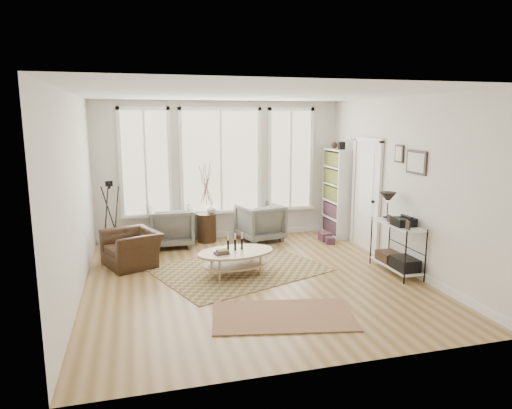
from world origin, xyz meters
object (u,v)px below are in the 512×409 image
object	(u,v)px
armchair_right	(260,222)
accent_chair	(132,248)
bookcase	(336,193)
armchair_left	(171,227)
low_shelf	(397,243)
side_table	(206,204)
coffee_table	(235,256)

from	to	relation	value
armchair_right	accent_chair	xyz separation A→B (m)	(-2.62, -1.04, -0.08)
bookcase	armchair_left	world-z (taller)	bookcase
low_shelf	armchair_left	distance (m)	4.36
bookcase	armchair_left	xyz separation A→B (m)	(-3.55, 0.09, -0.56)
side_table	coffee_table	bearing A→B (deg)	-86.50
low_shelf	accent_chair	bearing A→B (deg)	160.25
coffee_table	accent_chair	distance (m)	1.90
bookcase	coffee_table	world-z (taller)	bookcase
coffee_table	accent_chair	bearing A→B (deg)	149.78
armchair_right	accent_chair	distance (m)	2.82
armchair_left	side_table	size ratio (longest dim) A/B	0.52
side_table	low_shelf	bearing A→B (deg)	-44.97
side_table	accent_chair	xyz separation A→B (m)	(-1.51, -1.22, -0.49)
armchair_left	armchair_right	size ratio (longest dim) A/B	1.01
low_shelf	accent_chair	size ratio (longest dim) A/B	1.39
bookcase	low_shelf	xyz separation A→B (m)	(-0.06, -2.52, -0.44)
low_shelf	armchair_right	distance (m)	3.05
low_shelf	coffee_table	world-z (taller)	low_shelf
armchair_left	armchair_right	world-z (taller)	armchair_left
armchair_left	coffee_table	bearing A→B (deg)	114.05
bookcase	side_table	size ratio (longest dim) A/B	1.24
armchair_left	accent_chair	world-z (taller)	armchair_left
coffee_table	armchair_left	distance (m)	2.22
bookcase	accent_chair	xyz separation A→B (m)	(-4.31, -0.99, -0.65)
armchair_left	armchair_right	xyz separation A→B (m)	(1.85, -0.04, -0.00)
low_shelf	accent_chair	world-z (taller)	low_shelf
side_table	accent_chair	size ratio (longest dim) A/B	1.77
armchair_left	low_shelf	bearing A→B (deg)	144.05
accent_chair	side_table	bearing A→B (deg)	106.45
armchair_right	accent_chair	world-z (taller)	armchair_right
armchair_left	side_table	distance (m)	0.86
accent_chair	coffee_table	bearing A→B (deg)	37.36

